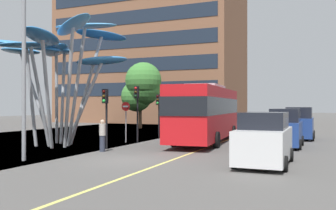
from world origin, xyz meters
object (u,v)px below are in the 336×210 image
object	(u,v)px
traffic_light_kerb_far	(137,102)
no_entry_sign	(126,116)
leaf_sculpture	(61,50)
car_parked_far	(299,124)
pedestrian	(102,136)
red_bus	(206,111)
car_parked_mid	(285,129)
street_lamp	(29,39)
traffic_light_kerb_near	(106,106)
car_parked_near	(264,140)
traffic_light_island_mid	(158,106)

from	to	relation	value
traffic_light_kerb_far	no_entry_sign	xyz separation A→B (m)	(-0.60, -0.43, -0.92)
leaf_sculpture	car_parked_far	distance (m)	17.42
traffic_light_kerb_far	pedestrian	distance (m)	5.45
red_bus	car_parked_mid	size ratio (longest dim) A/B	2.93
car_parked_mid	street_lamp	bearing A→B (deg)	-134.42
pedestrian	no_entry_sign	bearing A→B (deg)	104.22
traffic_light_kerb_near	street_lamp	bearing A→B (deg)	-97.96
red_bus	pedestrian	size ratio (longest dim) A/B	6.79
no_entry_sign	car_parked_mid	bearing A→B (deg)	7.94
traffic_light_kerb_near	car_parked_mid	distance (m)	10.63
street_lamp	no_entry_sign	world-z (taller)	street_lamp
traffic_light_kerb_near	red_bus	bearing A→B (deg)	55.52
car_parked_mid	car_parked_far	xyz separation A→B (m)	(0.47, 5.69, 0.03)
pedestrian	leaf_sculpture	bearing A→B (deg)	159.07
car_parked_far	car_parked_mid	bearing A→B (deg)	-94.74
car_parked_mid	no_entry_sign	bearing A→B (deg)	-172.06
red_bus	street_lamp	bearing A→B (deg)	-113.45
traffic_light_kerb_near	traffic_light_kerb_far	distance (m)	4.09
red_bus	traffic_light_kerb_near	size ratio (longest dim) A/B	3.44
traffic_light_kerb_far	pedestrian	xyz separation A→B (m)	(0.58, -5.09, -1.86)
car_parked_mid	no_entry_sign	xyz separation A→B (m)	(-9.99, -1.39, 0.74)
traffic_light_kerb_near	no_entry_sign	bearing A→B (deg)	101.39
traffic_light_kerb_near	traffic_light_kerb_far	size ratio (longest dim) A/B	0.90
no_entry_sign	car_parked_far	bearing A→B (deg)	34.09
red_bus	car_parked_mid	bearing A→B (deg)	-10.24
traffic_light_kerb_near	car_parked_near	size ratio (longest dim) A/B	0.76
traffic_light_island_mid	no_entry_sign	xyz separation A→B (m)	(-0.39, -4.40, -0.61)
leaf_sculpture	car_parked_mid	world-z (taller)	leaf_sculpture
traffic_light_kerb_near	car_parked_near	world-z (taller)	traffic_light_kerb_near
car_parked_mid	no_entry_sign	world-z (taller)	no_entry_sign
leaf_sculpture	car_parked_far	xyz separation A→B (m)	(13.26, 10.23, -4.79)
leaf_sculpture	car_parked_far	size ratio (longest dim) A/B	2.52
leaf_sculpture	traffic_light_island_mid	bearing A→B (deg)	67.13
leaf_sculpture	car_parked_far	bearing A→B (deg)	37.66
traffic_light_island_mid	street_lamp	xyz separation A→B (m)	(-0.38, -13.19, 2.99)
traffic_light_kerb_near	pedestrian	bearing A→B (deg)	-66.29
leaf_sculpture	red_bus	bearing A→B (deg)	35.65
car_parked_mid	street_lamp	size ratio (longest dim) A/B	0.46
traffic_light_kerb_near	pedestrian	world-z (taller)	traffic_light_kerb_near
red_bus	leaf_sculpture	size ratio (longest dim) A/B	1.22
street_lamp	no_entry_sign	xyz separation A→B (m)	(-0.02, 8.79, -3.61)
red_bus	traffic_light_kerb_far	size ratio (longest dim) A/B	3.10
traffic_light_island_mid	red_bus	bearing A→B (deg)	-25.05
car_parked_far	leaf_sculpture	bearing A→B (deg)	-142.34
leaf_sculpture	car_parked_mid	distance (m)	14.40
leaf_sculpture	car_parked_near	world-z (taller)	leaf_sculpture
car_parked_far	no_entry_sign	world-z (taller)	no_entry_sign
pedestrian	no_entry_sign	size ratio (longest dim) A/B	0.63
pedestrian	car_parked_mid	bearing A→B (deg)	34.52
traffic_light_kerb_far	car_parked_far	size ratio (longest dim) A/B	0.99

